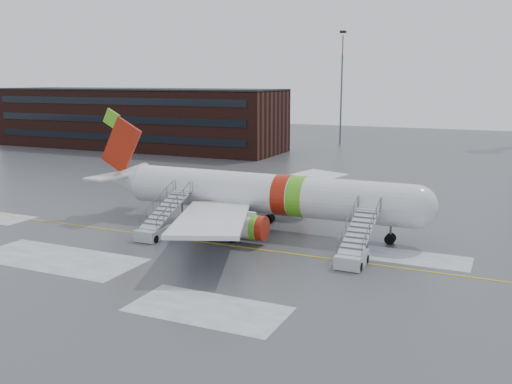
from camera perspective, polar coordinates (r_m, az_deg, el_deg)
The scene contains 7 objects.
ground at distance 52.78m, azimuth -6.95°, elevation -4.43°, with size 260.00×260.00×0.00m, color #494C4F.
airliner at distance 54.49m, azimuth -0.05°, elevation -0.15°, with size 35.03×32.97×11.18m.
airstair_fwd at distance 45.37m, azimuth 9.84°, elevation -5.72°, with size 2.05×7.70×3.48m.
airstair_aft at distance 52.72m, azimuth -9.80°, elevation -3.33°, with size 2.05×7.70×3.48m.
pushback_tug at distance 51.29m, azimuth -3.48°, elevation -4.02°, with size 2.99×2.48×1.56m.
terminal_building at distance 121.88m, azimuth -11.81°, elevation 7.24°, with size 62.00×16.11×12.30m.
light_mast_far_n at distance 126.18m, azimuth 8.56°, elevation 10.95°, with size 1.20×1.20×24.25m.
Camera 1 is at (26.56, -43.35, 14.15)m, focal length 40.00 mm.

